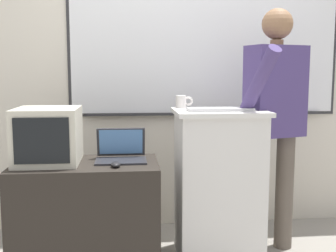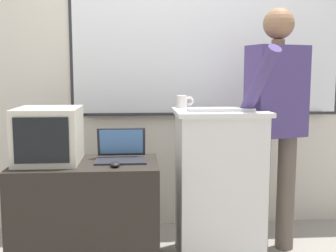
% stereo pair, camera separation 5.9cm
% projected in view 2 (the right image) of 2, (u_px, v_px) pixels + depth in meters
% --- Properties ---
extents(back_wall, '(6.40, 0.17, 2.67)m').
position_uv_depth(back_wall, '(173.00, 66.00, 3.49)').
color(back_wall, beige).
rests_on(back_wall, ground_plane).
extents(lectern_podium, '(0.61, 0.51, 1.04)m').
position_uv_depth(lectern_podium, '(219.00, 184.00, 2.90)').
color(lectern_podium, silver).
rests_on(lectern_podium, ground_plane).
extents(side_desk, '(0.93, 0.53, 0.71)m').
position_uv_depth(side_desk, '(87.00, 216.00, 2.76)').
color(side_desk, '#28231E').
rests_on(side_desk, ground_plane).
extents(person_presenter, '(0.57, 0.63, 1.73)m').
position_uv_depth(person_presenter, '(276.00, 114.00, 2.94)').
color(person_presenter, brown).
rests_on(person_presenter, ground_plane).
extents(laptop, '(0.33, 0.27, 0.21)m').
position_uv_depth(laptop, '(121.00, 151.00, 2.79)').
color(laptop, '#28282D').
rests_on(laptop, side_desk).
extents(wireless_keyboard, '(0.43, 0.14, 0.02)m').
position_uv_depth(wireless_keyboard, '(220.00, 109.00, 2.77)').
color(wireless_keyboard, silver).
rests_on(wireless_keyboard, lectern_podium).
extents(computer_mouse_by_laptop, '(0.06, 0.10, 0.03)m').
position_uv_depth(computer_mouse_by_laptop, '(115.00, 164.00, 2.58)').
color(computer_mouse_by_laptop, black).
rests_on(computer_mouse_by_laptop, side_desk).
extents(crt_monitor, '(0.39, 0.43, 0.35)m').
position_uv_depth(crt_monitor, '(49.00, 135.00, 2.70)').
color(crt_monitor, beige).
rests_on(crt_monitor, side_desk).
extents(coffee_mug, '(0.12, 0.07, 0.09)m').
position_uv_depth(coffee_mug, '(183.00, 102.00, 3.00)').
color(coffee_mug, silver).
rests_on(coffee_mug, lectern_podium).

